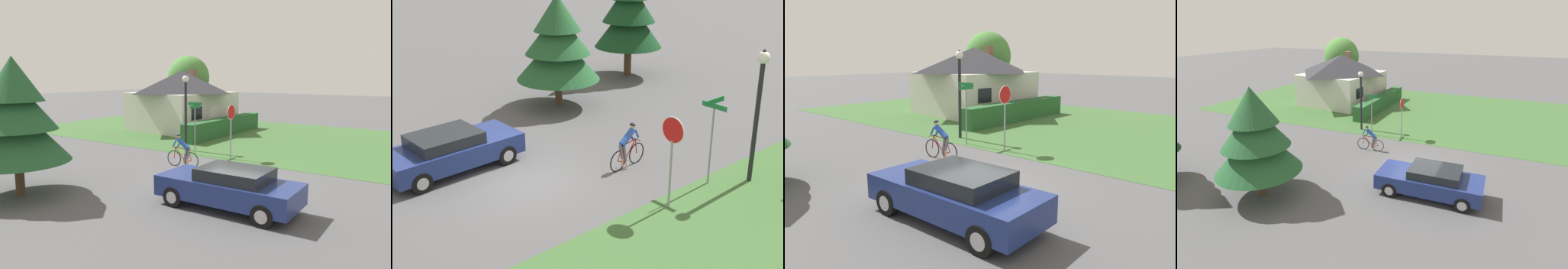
# 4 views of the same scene
# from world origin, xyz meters

# --- Properties ---
(ground_plane) EXTENTS (140.00, 140.00, 0.00)m
(ground_plane) POSITION_xyz_m (0.00, 0.00, 0.00)
(ground_plane) COLOR #515154
(grass_verge_right) EXTENTS (16.00, 36.00, 0.01)m
(grass_verge_right) POSITION_xyz_m (11.64, 4.00, 0.01)
(grass_verge_right) COLOR #3D6633
(grass_verge_right) RESTS_ON ground
(cottage_house) EXTENTS (7.96, 7.43, 4.75)m
(cottage_house) POSITION_xyz_m (11.58, 10.92, 2.40)
(cottage_house) COLOR beige
(cottage_house) RESTS_ON ground
(hedge_row) EXTENTS (9.34, 0.90, 1.23)m
(hedge_row) POSITION_xyz_m (10.80, 6.55, 0.62)
(hedge_row) COLOR #285B2D
(hedge_row) RESTS_ON ground
(sedan_left_lane) EXTENTS (2.03, 4.69, 1.38)m
(sedan_left_lane) POSITION_xyz_m (-2.33, -1.33, 0.72)
(sedan_left_lane) COLOR navy
(sedan_left_lane) RESTS_ON ground
(cyclist) EXTENTS (0.44, 1.72, 1.57)m
(cyclist) POSITION_xyz_m (1.39, 3.29, 0.74)
(cyclist) COLOR black
(cyclist) RESTS_ON ground
(stop_sign) EXTENTS (0.78, 0.07, 2.82)m
(stop_sign) POSITION_xyz_m (4.15, 2.27, 2.02)
(stop_sign) COLOR gray
(stop_sign) RESTS_ON ground
(street_lamp) EXTENTS (0.38, 0.38, 4.34)m
(street_lamp) POSITION_xyz_m (4.74, 5.56, 2.87)
(street_lamp) COLOR black
(street_lamp) RESTS_ON ground
(street_name_sign) EXTENTS (0.90, 0.90, 2.86)m
(street_name_sign) POSITION_xyz_m (3.97, 4.38, 1.97)
(street_name_sign) COLOR gray
(street_name_sign) RESTS_ON ground
(conifer_tall_near) EXTENTS (3.72, 3.72, 4.97)m
(conifer_tall_near) POSITION_xyz_m (-5.37, 5.65, 2.84)
(conifer_tall_near) COLOR #4C3823
(conifer_tall_near) RESTS_ON ground
(deciduous_tree_right) EXTENTS (3.81, 3.81, 6.02)m
(deciduous_tree_right) POSITION_xyz_m (15.98, 13.41, 4.00)
(deciduous_tree_right) COLOR #4C3823
(deciduous_tree_right) RESTS_ON ground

